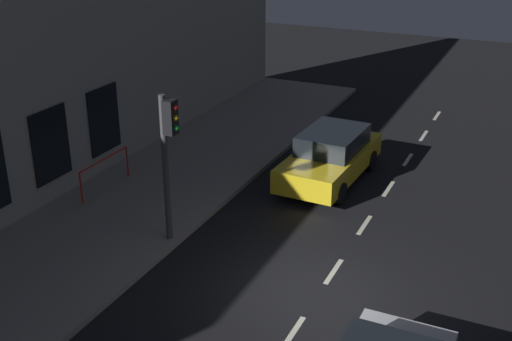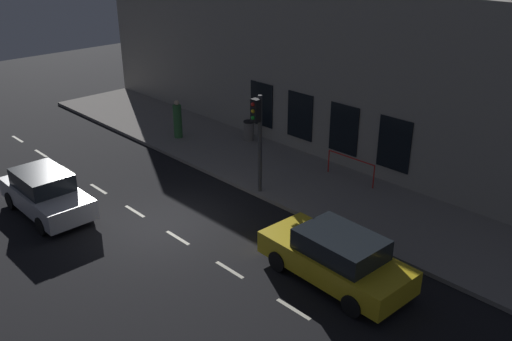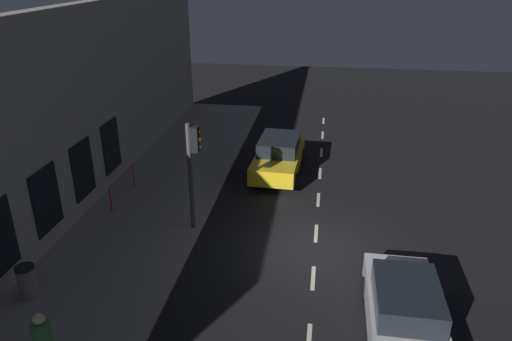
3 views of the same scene
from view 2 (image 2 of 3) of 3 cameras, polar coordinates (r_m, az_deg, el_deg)
name	(u,v)px [view 2 (image 2 of 3)]	position (r m, az deg, el deg)	size (l,w,h in m)	color
ground_plane	(160,227)	(19.31, -9.88, -5.79)	(60.00, 60.00, 0.00)	black
sidewalk	(285,174)	(22.90, 3.00, -0.32)	(4.50, 32.00, 0.15)	gray
building_facade	(328,78)	(23.56, 7.50, 9.48)	(0.65, 32.00, 7.36)	gray
lane_centre_line	(178,238)	(18.58, -8.11, -6.91)	(0.12, 27.20, 0.01)	beige
traffic_light	(258,129)	(20.19, 0.20, 4.27)	(0.50, 0.32, 3.80)	#424244
parked_car_0	(336,257)	(16.12, 8.29, -8.84)	(2.12, 4.64, 1.58)	gold
parked_car_1	(46,193)	(20.97, -20.94, -2.19)	(1.86, 4.21, 1.58)	#B7B7BC
pedestrian_0	(178,120)	(26.68, -8.12, 5.16)	(0.49, 0.49, 1.84)	#336B38
trash_bin	(249,130)	(26.16, -0.74, 4.16)	(0.52, 0.52, 0.95)	slate
red_railing	(351,163)	(22.17, 9.80, 0.78)	(0.05, 2.27, 0.97)	red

